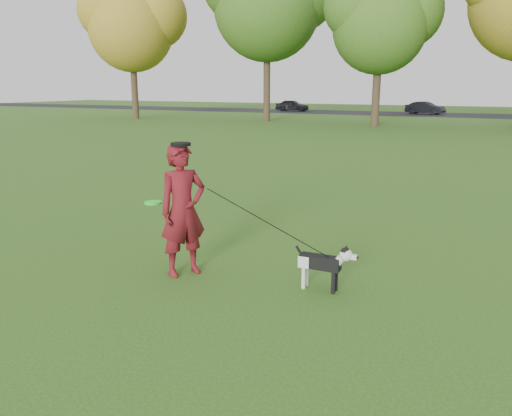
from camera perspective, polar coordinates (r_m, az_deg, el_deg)
The scene contains 7 objects.
ground at distance 6.99m, azimuth 0.81°, elevation -7.23°, with size 120.00×120.00×0.00m, color #285116.
road at distance 46.09m, azimuth 22.20°, elevation 9.79°, with size 120.00×7.00×0.02m, color black.
man at distance 6.71m, azimuth -8.34°, elevation -0.27°, with size 0.65×0.43×1.79m, color #5C130D.
dog at distance 6.30m, azimuth 7.88°, elevation -6.11°, with size 0.82×0.16×0.62m.
car_left at distance 49.30m, azimuth 4.17°, elevation 11.61°, with size 1.29×3.19×1.09m, color black.
car_mid at distance 46.31m, azimuth 18.77°, elevation 10.78°, with size 1.14×3.28×1.08m, color black.
man_held_items at distance 6.25m, azimuth 1.47°, elevation -1.76°, with size 2.50×0.53×1.38m.
Camera 1 is at (2.69, -5.94, 2.52)m, focal length 35.00 mm.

